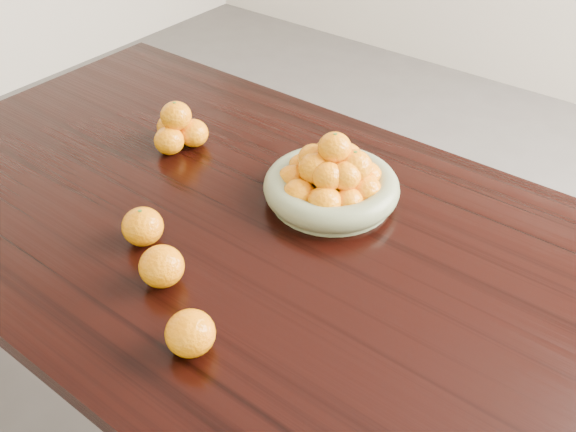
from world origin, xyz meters
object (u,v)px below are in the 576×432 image
Objects in this scene: fruit_bowl at (332,181)px; orange_pyramid at (178,129)px; dining_table at (292,275)px; loose_orange_0 at (143,227)px.

fruit_bowl is 0.42m from orange_pyramid.
dining_table is 14.77× the size of orange_pyramid.
loose_orange_0 is at bearing -142.52° from dining_table.
orange_pyramid reaches higher than dining_table.
dining_table is 0.32m from loose_orange_0.
orange_pyramid is 1.64× the size of loose_orange_0.
orange_pyramid is at bearing 124.71° from loose_orange_0.
dining_table is at bearing -15.55° from orange_pyramid.
dining_table is 0.22m from fruit_bowl.
loose_orange_0 is (-0.23, -0.18, 0.13)m from dining_table.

